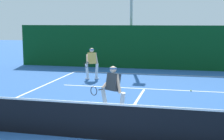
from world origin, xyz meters
TOP-DOWN VIEW (x-y plane):
  - court_line_baseline_far at (0.00, 10.63)m, footprint 9.51×0.10m
  - court_line_service at (0.00, 6.59)m, footprint 7.76×0.10m
  - court_line_centre at (0.00, 3.20)m, footprint 0.10×6.40m
  - tennis_net at (0.00, 0.00)m, footprint 10.43×0.09m
  - player_near at (-0.48, 2.25)m, footprint 1.15×0.84m
  - player_far at (-3.01, 8.35)m, footprint 0.75×0.91m
  - tennis_ball at (2.03, 6.52)m, footprint 0.07×0.07m
  - back_fence_windscreen at (0.00, 12.82)m, footprint 18.65×0.12m

SIDE VIEW (x-z plane):
  - court_line_baseline_far at x=0.00m, z-range 0.00..0.01m
  - court_line_service at x=0.00m, z-range 0.00..0.01m
  - court_line_centre at x=0.00m, z-range 0.00..0.01m
  - tennis_ball at x=2.03m, z-range 0.00..0.07m
  - tennis_net at x=0.00m, z-range -0.04..1.05m
  - player_near at x=-0.48m, z-range 0.08..1.68m
  - player_far at x=-3.01m, z-range 0.08..1.73m
  - back_fence_windscreen at x=0.00m, z-range 0.00..2.77m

